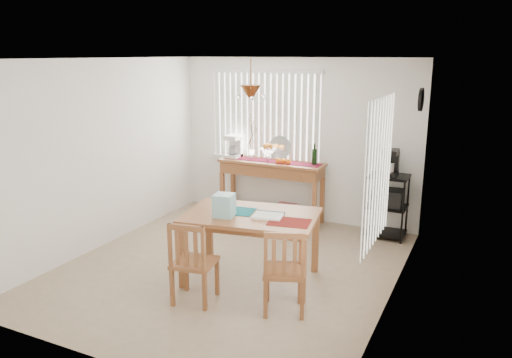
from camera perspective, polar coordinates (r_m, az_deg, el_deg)
The scene contains 10 objects.
ground at distance 6.50m, azimuth -2.94°, elevation -10.05°, with size 4.00×4.50×0.01m, color tan.
room_shell at distance 6.01m, azimuth -3.05°, elevation 4.90°, with size 4.20×4.70×2.70m.
sideboard at distance 8.07m, azimuth 1.84°, elevation 0.35°, with size 1.73×0.49×0.97m.
sideboard_items at distance 8.13m, azimuth 0.02°, elevation 3.28°, with size 1.64×0.41×0.74m.
wire_cart at distance 7.57m, azimuth 14.81°, elevation -2.34°, with size 0.56×0.44×0.95m.
cart_items at distance 7.44m, azimuth 15.10°, elevation 1.78°, with size 0.22×0.27×0.39m.
dining_table at distance 5.90m, azimuth -0.56°, elevation -4.90°, with size 1.68×1.23×0.82m.
table_items at distance 5.76m, azimuth -2.37°, elevation -3.36°, with size 1.25×0.55×0.26m.
chair_left at distance 5.50m, azimuth -7.22°, elevation -9.47°, with size 0.50×0.50×0.95m.
chair_right at distance 5.27m, azimuth 3.26°, elevation -10.49°, with size 0.56×0.56×0.94m.
Camera 1 is at (2.86, -5.19, 2.66)m, focal length 35.00 mm.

